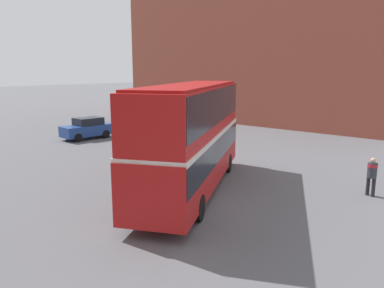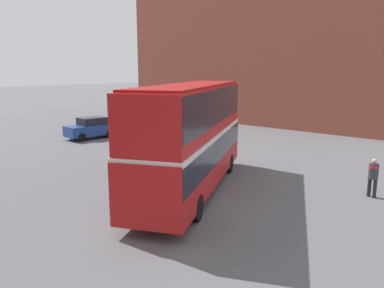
% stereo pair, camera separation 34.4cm
% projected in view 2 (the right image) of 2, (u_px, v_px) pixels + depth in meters
% --- Properties ---
extents(ground_plane, '(240.00, 240.00, 0.00)m').
position_uv_depth(ground_plane, '(192.00, 206.00, 15.23)').
color(ground_plane, '#5B5B60').
extents(building_row_right, '(11.25, 31.71, 17.27)m').
position_uv_depth(building_row_right, '(271.00, 40.00, 40.49)').
color(building_row_right, brown).
rests_on(building_row_right, ground_plane).
extents(double_decker_bus, '(11.11, 7.09, 4.85)m').
position_uv_depth(double_decker_bus, '(192.00, 131.00, 16.72)').
color(double_decker_bus, red).
rests_on(double_decker_bus, ground_plane).
extents(pedestrian_foreground, '(0.53, 0.53, 1.72)m').
position_uv_depth(pedestrian_foreground, '(373.00, 174.00, 16.15)').
color(pedestrian_foreground, '#232328').
rests_on(pedestrian_foreground, ground_plane).
extents(parked_car_kerb_far, '(4.11, 2.03, 1.71)m').
position_uv_depth(parked_car_kerb_far, '(91.00, 128.00, 30.24)').
color(parked_car_kerb_far, navy).
rests_on(parked_car_kerb_far, ground_plane).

